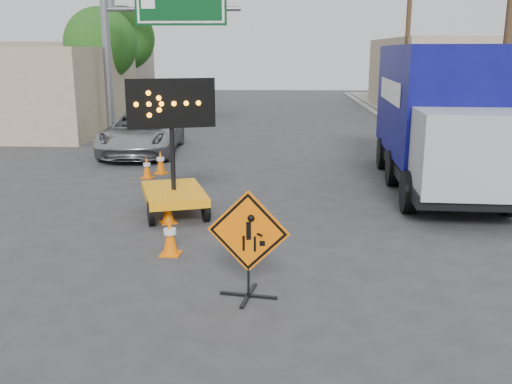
# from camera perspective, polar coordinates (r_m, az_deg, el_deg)

# --- Properties ---
(ground) EXTENTS (100.00, 100.00, 0.00)m
(ground) POSITION_cam_1_polar(r_m,az_deg,el_deg) (8.80, -6.26, -12.04)
(ground) COLOR #2D2D30
(ground) RESTS_ON ground
(curb_right) EXTENTS (0.40, 60.00, 0.12)m
(curb_right) POSITION_cam_1_polar(r_m,az_deg,el_deg) (23.87, 16.86, 4.24)
(curb_right) COLOR gray
(curb_right) RESTS_ON ground
(sidewalk_right) EXTENTS (4.00, 60.00, 0.15)m
(sidewalk_right) POSITION_cam_1_polar(r_m,az_deg,el_deg) (24.54, 22.08, 4.11)
(sidewalk_right) COLOR gray
(sidewalk_right) RESTS_ON ground
(storefront_left_far) EXTENTS (12.00, 10.00, 4.40)m
(storefront_left_far) POSITION_cam_1_polar(r_m,az_deg,el_deg) (44.90, -19.15, 11.12)
(storefront_left_far) COLOR gray
(storefront_left_far) RESTS_ON ground
(building_right_far) EXTENTS (10.00, 14.00, 4.60)m
(building_right_far) POSITION_cam_1_polar(r_m,az_deg,el_deg) (39.61, 20.07, 10.91)
(building_right_far) COLOR tan
(building_right_far) RESTS_ON ground
(highway_gantry) EXTENTS (6.18, 0.38, 6.90)m
(highway_gantry) POSITION_cam_1_polar(r_m,az_deg,el_deg) (26.42, -10.44, 16.41)
(highway_gantry) COLOR slate
(highway_gantry) RESTS_ON ground
(utility_pole_near) EXTENTS (1.80, 0.26, 9.00)m
(utility_pole_near) POSITION_cam_1_polar(r_m,az_deg,el_deg) (19.05, 24.04, 15.34)
(utility_pole_near) COLOR #4D3521
(utility_pole_near) RESTS_ON ground
(utility_pole_far) EXTENTS (1.80, 0.26, 9.00)m
(utility_pole_far) POSITION_cam_1_polar(r_m,az_deg,el_deg) (32.52, 14.93, 15.00)
(utility_pole_far) COLOR #4D3521
(utility_pole_far) RESTS_ON ground
(tree_left_near) EXTENTS (3.71, 3.71, 6.03)m
(tree_left_near) POSITION_cam_1_polar(r_m,az_deg,el_deg) (31.22, -15.28, 14.08)
(tree_left_near) COLOR #4D3521
(tree_left_near) RESTS_ON ground
(tree_left_far) EXTENTS (4.10, 4.10, 6.66)m
(tree_left_far) POSITION_cam_1_polar(r_m,az_deg,el_deg) (39.19, -13.17, 14.72)
(tree_left_far) COLOR #4D3521
(tree_left_far) RESTS_ON ground
(construction_sign) EXTENTS (1.31, 0.94, 1.76)m
(construction_sign) POSITION_cam_1_polar(r_m,az_deg,el_deg) (8.97, -0.77, -5.00)
(construction_sign) COLOR black
(construction_sign) RESTS_ON ground
(arrow_board) EXTENTS (1.99, 2.57, 3.23)m
(arrow_board) POSITION_cam_1_polar(r_m,az_deg,el_deg) (13.75, -8.24, 0.67)
(arrow_board) COLOR #FD9C0E
(arrow_board) RESTS_ON ground
(pickup_truck) EXTENTS (2.98, 5.93, 1.61)m
(pickup_truck) POSITION_cam_1_polar(r_m,az_deg,el_deg) (22.31, -11.30, 5.87)
(pickup_truck) COLOR #9D9FA4
(pickup_truck) RESTS_ON ground
(box_truck) EXTENTS (3.05, 8.54, 4.00)m
(box_truck) POSITION_cam_1_polar(r_m,az_deg,el_deg) (17.05, 17.73, 6.46)
(box_truck) COLOR black
(box_truck) RESTS_ON ground
(cone_a) EXTENTS (0.40, 0.40, 0.74)m
(cone_a) POSITION_cam_1_polar(r_m,az_deg,el_deg) (11.11, -8.59, -4.41)
(cone_a) COLOR #FF6D05
(cone_a) RESTS_ON ground
(cone_b) EXTENTS (0.46, 0.46, 0.68)m
(cone_b) POSITION_cam_1_polar(r_m,az_deg,el_deg) (13.17, -8.82, -1.63)
(cone_b) COLOR #FF6D05
(cone_b) RESTS_ON ground
(cone_c) EXTENTS (0.38, 0.38, 0.69)m
(cone_c) POSITION_cam_1_polar(r_m,az_deg,el_deg) (14.64, -6.57, 0.04)
(cone_c) COLOR #FF6D05
(cone_c) RESTS_ON ground
(cone_d) EXTENTS (0.42, 0.42, 0.67)m
(cone_d) POSITION_cam_1_polar(r_m,az_deg,el_deg) (17.92, -10.85, 2.42)
(cone_d) COLOR #FF6D05
(cone_d) RESTS_ON ground
(cone_e) EXTENTS (0.50, 0.50, 0.75)m
(cone_e) POSITION_cam_1_polar(r_m,az_deg,el_deg) (18.48, -9.52, 2.96)
(cone_e) COLOR #FF6D05
(cone_e) RESTS_ON ground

